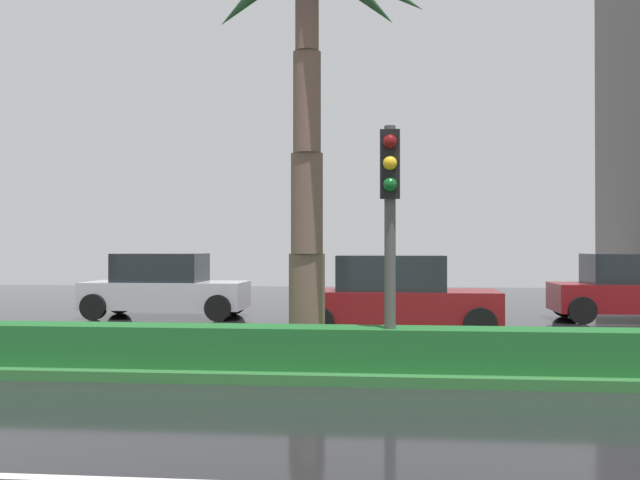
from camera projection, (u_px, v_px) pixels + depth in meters
ground_plane at (67, 352)px, 13.16m from camera, size 90.00×42.00×0.10m
median_strip at (41, 354)px, 12.16m from camera, size 85.50×4.00×0.15m
palm_tree_centre_left at (308, 21)px, 11.56m from camera, size 4.02×4.16×7.13m
traffic_signal_median_right at (390, 202)px, 10.06m from camera, size 0.28×0.43×3.48m
car_in_traffic_second at (164, 287)px, 19.19m from camera, size 4.30×2.02×1.72m
car_in_traffic_third at (396, 296)px, 15.44m from camera, size 4.30×2.02×1.72m
car_in_traffic_fourth at (637, 289)px, 18.20m from camera, size 4.30×2.02×1.72m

